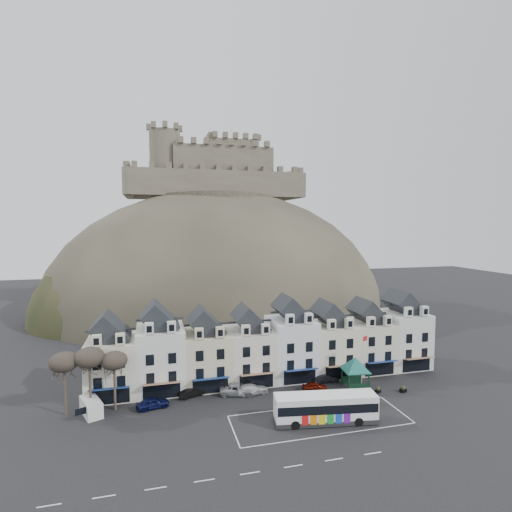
{
  "coord_description": "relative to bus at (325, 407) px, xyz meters",
  "views": [
    {
      "loc": [
        -17.81,
        -43.23,
        24.45
      ],
      "look_at": [
        -0.35,
        24.0,
        18.8
      ],
      "focal_mm": 28.0,
      "sensor_mm": 36.0,
      "label": 1
    }
  ],
  "objects": [
    {
      "name": "tree_left_near",
      "position": [
        -25.38,
        10.03,
        4.59
      ],
      "size": [
        3.43,
        3.43,
        7.84
      ],
      "color": "#352C22",
      "rests_on": "ground"
    },
    {
      "name": "red_buoy",
      "position": [
        7.62,
        3.33,
        -1.01
      ],
      "size": [
        1.54,
        1.54,
        1.86
      ],
      "rotation": [
        0.0,
        0.0,
        -0.26
      ],
      "color": "black",
      "rests_on": "ground"
    },
    {
      "name": "car_white",
      "position": [
        -6.78,
        10.27,
        -1.27
      ],
      "size": [
        4.95,
        2.4,
        1.39
      ],
      "primitive_type": "imported",
      "rotation": [
        0.0,
        0.0,
        1.67
      ],
      "color": "silver",
      "rests_on": "ground"
    },
    {
      "name": "white_van",
      "position": [
        -28.25,
        9.43,
        -0.97
      ],
      "size": [
        3.39,
        4.74,
        1.99
      ],
      "rotation": [
        0.0,
        0.0,
        0.39
      ],
      "color": "white",
      "rests_on": "ground"
    },
    {
      "name": "bus",
      "position": [
        0.0,
        0.0,
        0.0
      ],
      "size": [
        12.87,
        4.79,
        3.55
      ],
      "rotation": [
        0.0,
        0.0,
        -0.15
      ],
      "color": "#262628",
      "rests_on": "ground"
    },
    {
      "name": "castle_hill",
      "position": [
        -1.12,
        68.48,
        -1.85
      ],
      "size": [
        100.0,
        76.0,
        68.0
      ],
      "color": "#322F27",
      "rests_on": "ground"
    },
    {
      "name": "car_silver",
      "position": [
        -8.68,
        10.56,
        -1.21
      ],
      "size": [
        5.77,
        3.72,
        1.5
      ],
      "primitive_type": "imported",
      "rotation": [
        0.0,
        0.0,
        1.32
      ],
      "color": "#A2A4AA",
      "rests_on": "ground"
    },
    {
      "name": "tree_left_far",
      "position": [
        -31.38,
        10.03,
        4.94
      ],
      "size": [
        3.61,
        3.61,
        8.24
      ],
      "color": "#352C22",
      "rests_on": "ground"
    },
    {
      "name": "castle",
      "position": [
        -1.87,
        75.46,
        38.23
      ],
      "size": [
        50.2,
        22.2,
        22.0
      ],
      "color": "brown",
      "rests_on": "ground"
    },
    {
      "name": "planter_west",
      "position": [
        11.0,
        6.03,
        -1.53
      ],
      "size": [
        1.0,
        0.74,
        0.9
      ],
      "rotation": [
        0.0,
        0.0,
        0.36
      ],
      "color": "black",
      "rests_on": "ground"
    },
    {
      "name": "ground",
      "position": [
        -2.38,
        -0.47,
        -1.96
      ],
      "size": [
        300.0,
        300.0,
        0.0
      ],
      "primitive_type": "plane",
      "color": "black",
      "rests_on": "ground"
    },
    {
      "name": "bus_shelter",
      "position": [
        8.64,
        8.47,
        1.64
      ],
      "size": [
        7.27,
        7.27,
        4.64
      ],
      "rotation": [
        0.0,
        0.0,
        -0.11
      ],
      "color": "black",
      "rests_on": "ground"
    },
    {
      "name": "tree_left_mid",
      "position": [
        -28.38,
        10.03,
        5.28
      ],
      "size": [
        3.78,
        3.78,
        8.64
      ],
      "color": "#352C22",
      "rests_on": "ground"
    },
    {
      "name": "car_maroon",
      "position": [
        2.42,
        9.03,
        -1.34
      ],
      "size": [
        3.85,
        2.16,
        1.24
      ],
      "primitive_type": "imported",
      "rotation": [
        0.0,
        0.0,
        1.37
      ],
      "color": "#570E04",
      "rests_on": "ground"
    },
    {
      "name": "car_navy",
      "position": [
        -20.6,
        9.19,
        -1.24
      ],
      "size": [
        4.49,
        2.51,
        1.44
      ],
      "primitive_type": "imported",
      "rotation": [
        0.0,
        0.0,
        1.77
      ],
      "color": "#0C113D",
      "rests_on": "ground"
    },
    {
      "name": "flagpole",
      "position": [
        9.54,
        8.02,
        2.64
      ],
      "size": [
        1.08,
        0.53,
        8.07
      ],
      "rotation": [
        0.0,
        0.0,
        0.43
      ],
      "color": "silver",
      "rests_on": "ground"
    },
    {
      "name": "car_black",
      "position": [
        -15.23,
        11.53,
        -1.33
      ],
      "size": [
        4.03,
        2.55,
        1.25
      ],
      "primitive_type": "imported",
      "rotation": [
        0.0,
        0.0,
        1.92
      ],
      "color": "black",
      "rests_on": "ground"
    },
    {
      "name": "coach_bay_markings",
      "position": [
        -0.38,
        0.78,
        -1.96
      ],
      "size": [
        22.0,
        7.5,
        0.01
      ],
      "primitive_type": "cube",
      "color": "silver",
      "rests_on": "ground"
    },
    {
      "name": "townhouse_terrace",
      "position": [
        -2.23,
        15.5,
        3.34
      ],
      "size": [
        54.4,
        9.35,
        11.8
      ],
      "color": "#EEE9CF",
      "rests_on": "ground"
    },
    {
      "name": "planter_east",
      "position": [
        14.65,
        5.3,
        -1.49
      ],
      "size": [
        1.04,
        0.69,
        0.98
      ],
      "rotation": [
        0.0,
        0.0,
        0.12
      ],
      "color": "black",
      "rests_on": "ground"
    },
    {
      "name": "car_charcoal",
      "position": [
        5.24,
        11.53,
        -1.31
      ],
      "size": [
        4.0,
        1.6,
        1.29
      ],
      "primitive_type": "imported",
      "rotation": [
        0.0,
        0.0,
        1.51
      ],
      "color": "black",
      "rests_on": "ground"
    }
  ]
}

